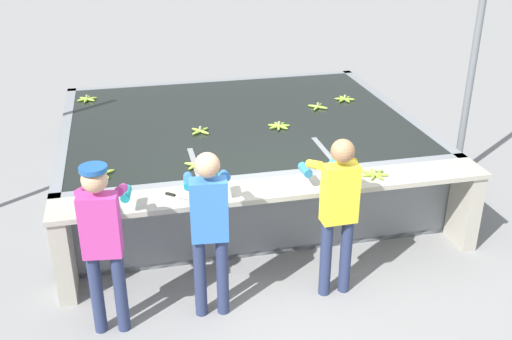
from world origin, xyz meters
The scene contains 16 objects.
ground_plane centered at (0.00, 0.00, 0.00)m, with size 80.00×80.00×0.00m, color gray.
wash_tank centered at (0.00, 2.21, 0.45)m, with size 4.35×3.54×0.92m.
work_ledge centered at (0.00, 0.23, 0.65)m, with size 4.35×0.45×0.92m.
worker_0 centered at (-1.67, -0.37, 0.96)m, with size 0.46×0.73×1.59m.
worker_1 centered at (-0.77, -0.34, 0.95)m, with size 0.45×0.72×1.60m.
worker_2 centered at (0.42, -0.28, 0.94)m, with size 0.41×0.71×1.59m.
banana_bunch_floating_0 centered at (-1.88, 3.39, 0.94)m, with size 0.28×0.28×0.08m.
banana_bunch_floating_1 centered at (-0.71, 0.88, 0.94)m, with size 0.27×0.27×0.08m.
banana_bunch_floating_2 centered at (-1.67, 0.88, 0.94)m, with size 0.26×0.26×0.08m.
banana_bunch_floating_3 centered at (1.10, 2.37, 0.94)m, with size 0.24×0.24×0.08m.
banana_bunch_floating_4 centered at (1.57, 2.59, 0.94)m, with size 0.27×0.28×0.08m.
banana_bunch_floating_5 centered at (0.42, 1.79, 0.94)m, with size 0.28×0.28×0.08m.
banana_bunch_floating_6 centered at (-0.54, 1.83, 0.94)m, with size 0.24×0.24×0.08m.
banana_bunch_ledge_0 centered at (1.00, 0.24, 0.94)m, with size 0.28×0.28×0.08m.
knife_0 centered at (-0.99, 0.23, 0.93)m, with size 0.29×0.24×0.02m.
support_post_right centered at (2.93, 1.78, 1.60)m, with size 0.09×0.09×3.20m.
Camera 1 is at (-1.38, -4.79, 3.51)m, focal length 42.00 mm.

